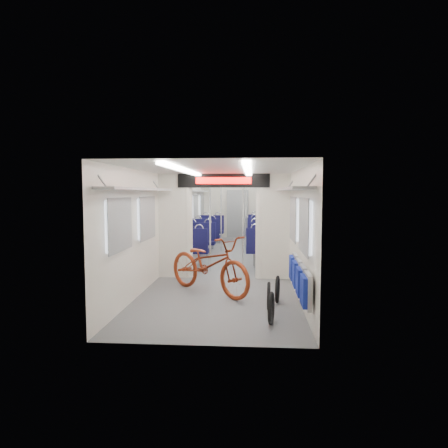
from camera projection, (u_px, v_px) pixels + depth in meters
name	position (u px, v px, depth m)	size (l,w,h in m)	color
carriage	(229.00, 207.00, 10.52)	(12.00, 12.02, 2.31)	#515456
bicycle	(209.00, 264.00, 7.49)	(0.73, 2.10, 1.10)	maroon
flip_bench	(299.00, 278.00, 6.15)	(0.12, 2.07, 0.47)	gray
bike_hoop_a	(271.00, 310.00, 5.71)	(0.48, 0.48, 0.05)	black
bike_hoop_b	(269.00, 298.00, 6.40)	(0.46, 0.46, 0.05)	black
bike_hoop_c	(277.00, 291.00, 6.84)	(0.47, 0.47, 0.05)	black
seat_bay_near_left	(196.00, 241.00, 11.02)	(0.91, 2.09, 1.10)	black
seat_bay_near_right	(263.00, 241.00, 11.04)	(0.92, 2.12, 1.11)	black
seat_bay_far_left	(209.00, 230.00, 14.25)	(0.94, 2.22, 1.15)	black
seat_bay_far_right	(261.00, 229.00, 14.52)	(0.95, 2.26, 1.16)	black
stanchion_near_left	(210.00, 224.00, 9.49)	(0.04, 0.04, 2.30)	silver
stanchion_near_right	(243.00, 224.00, 9.41)	(0.04, 0.04, 2.30)	silver
stanchion_far_left	(221.00, 215.00, 12.92)	(0.04, 0.04, 2.30)	silver
stanchion_far_right	(246.00, 216.00, 12.85)	(0.04, 0.04, 2.30)	silver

